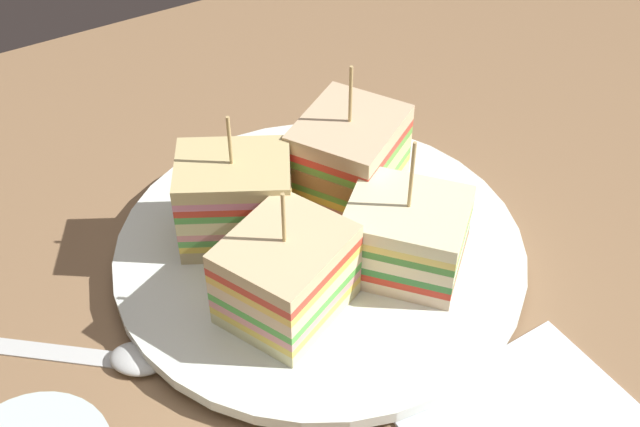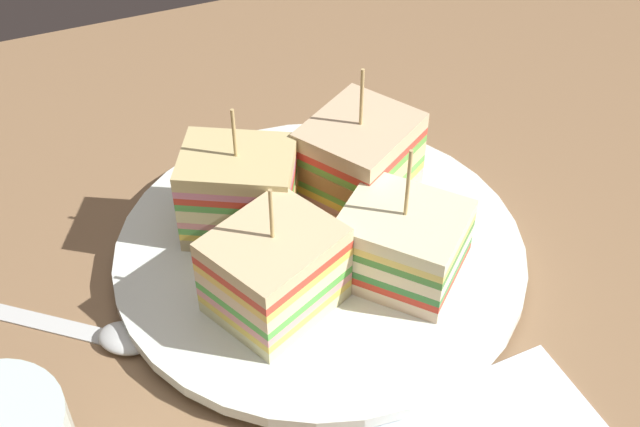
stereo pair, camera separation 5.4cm
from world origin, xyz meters
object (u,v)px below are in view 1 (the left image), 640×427
(sandwich_wedge_2, at_px, (405,236))
(sandwich_wedge_3, at_px, (348,159))
(sandwich_wedge_0, at_px, (236,200))
(plate, at_px, (320,253))
(sandwich_wedge_1, at_px, (286,275))
(spoon, at_px, (101,355))
(chip_pile, at_px, (317,248))

(sandwich_wedge_2, xyz_separation_m, sandwich_wedge_3, (0.00, 0.08, 0.01))
(sandwich_wedge_0, bearing_deg, plate, -14.69)
(sandwich_wedge_2, bearing_deg, plate, 1.26)
(plate, bearing_deg, sandwich_wedge_3, 40.18)
(sandwich_wedge_1, xyz_separation_m, sandwich_wedge_3, (0.09, 0.07, 0.00))
(sandwich_wedge_0, xyz_separation_m, sandwich_wedge_1, (-0.00, -0.07, -0.00))
(sandwich_wedge_0, distance_m, sandwich_wedge_3, 0.09)
(plate, xyz_separation_m, spoon, (-0.16, -0.01, -0.01))
(sandwich_wedge_0, relative_size, spoon, 0.71)
(sandwich_wedge_2, relative_size, spoon, 0.73)
(plate, distance_m, sandwich_wedge_1, 0.07)
(spoon, bearing_deg, sandwich_wedge_1, 22.49)
(spoon, bearing_deg, sandwich_wedge_3, 49.56)
(sandwich_wedge_2, relative_size, sandwich_wedge_3, 0.94)
(sandwich_wedge_0, relative_size, sandwich_wedge_1, 1.04)
(plate, height_order, chip_pile, chip_pile)
(sandwich_wedge_3, xyz_separation_m, spoon, (-0.20, -0.04, -0.04))
(chip_pile, distance_m, spoon, 0.15)
(plate, bearing_deg, chip_pile, -130.62)
(plate, height_order, sandwich_wedge_2, sandwich_wedge_2)
(sandwich_wedge_3, bearing_deg, plate, 7.23)
(sandwich_wedge_3, height_order, chip_pile, sandwich_wedge_3)
(sandwich_wedge_2, bearing_deg, spoon, 36.92)
(sandwich_wedge_2, xyz_separation_m, chip_pile, (-0.05, 0.03, -0.02))
(sandwich_wedge_1, relative_size, sandwich_wedge_2, 0.93)
(sandwich_wedge_0, distance_m, sandwich_wedge_2, 0.11)
(chip_pile, bearing_deg, sandwich_wedge_3, 41.47)
(sandwich_wedge_2, bearing_deg, sandwich_wedge_0, 3.36)
(sandwich_wedge_0, height_order, spoon, sandwich_wedge_0)
(sandwich_wedge_0, height_order, chip_pile, sandwich_wedge_0)
(plate, bearing_deg, spoon, -178.12)
(plate, distance_m, sandwich_wedge_2, 0.06)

